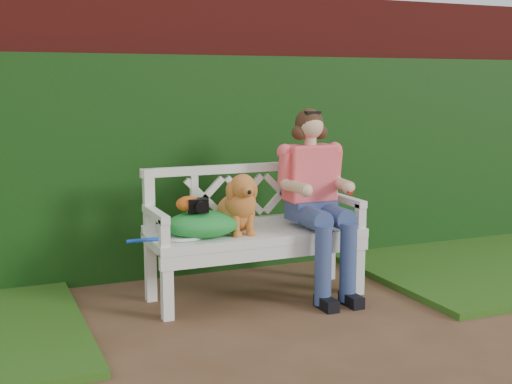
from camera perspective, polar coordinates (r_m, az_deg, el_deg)
name	(u,v)px	position (r m, az deg, el deg)	size (l,w,h in m)	color
ground	(296,341)	(4.09, 3.38, -12.33)	(60.00, 60.00, 0.00)	#4C321F
brick_wall	(194,132)	(5.59, -5.20, 5.02)	(10.00, 0.30, 2.20)	#601712
ivy_hedge	(203,165)	(5.40, -4.45, 2.23)	(10.00, 0.18, 1.70)	#103F0B
grass_right	(506,260)	(6.12, 20.11, -5.35)	(2.60, 2.00, 0.05)	#1B4010
garden_bench	(256,264)	(4.80, 0.00, -6.02)	(1.58, 0.60, 0.48)	white
seated_woman	(312,206)	(4.88, 4.70, -1.20)	(0.53, 0.70, 1.25)	#FE436F
dog	(237,202)	(4.65, -1.57, -0.85)	(0.28, 0.38, 0.42)	#915620
tennis_racket	(180,237)	(4.52, -6.39, -3.74)	(0.54, 0.23, 0.03)	white
green_bag	(203,224)	(4.57, -4.47, -2.64)	(0.50, 0.39, 0.17)	#2F9226
camera_item	(198,205)	(4.51, -4.87, -1.10)	(0.13, 0.10, 0.09)	black
baseball_glove	(188,204)	(4.52, -5.67, -0.99)	(0.16, 0.12, 0.10)	#BE4D15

